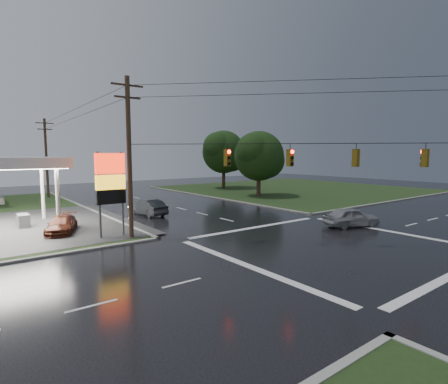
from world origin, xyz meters
TOP-DOWN VIEW (x-y plane):
  - ground at (0.00, 0.00)m, footprint 120.00×120.00m
  - grass_ne at (26.00, 26.00)m, footprint 36.00×36.00m
  - pylon_sign at (-10.50, 10.50)m, footprint 2.00×0.35m
  - utility_pole_nw at (-9.50, 9.50)m, footprint 2.20×0.32m
  - utility_pole_n at (-9.50, 38.00)m, footprint 2.20×0.32m
  - traffic_signals at (0.02, -0.02)m, footprint 26.87×26.87m
  - tree_ne_near at (14.14, 21.99)m, footprint 7.99×6.80m
  - tree_ne_far at (17.15, 33.99)m, footprint 8.46×7.20m
  - car_north at (-4.60, 17.39)m, footprint 2.13×4.80m
  - car_crossing at (6.22, 2.59)m, footprint 4.96×3.29m
  - car_pump at (-13.00, 14.14)m, footprint 3.31×4.73m

SIDE VIEW (x-z plane):
  - ground at x=0.00m, z-range 0.00..0.00m
  - grass_ne at x=26.00m, z-range 0.00..0.08m
  - car_pump at x=-13.00m, z-range 0.00..1.27m
  - car_north at x=-4.60m, z-range 0.00..1.53m
  - car_crossing at x=6.22m, z-range 0.00..1.57m
  - pylon_sign at x=-10.50m, z-range 1.01..7.01m
  - utility_pole_n at x=-9.50m, z-range 0.22..10.72m
  - tree_ne_near at x=14.14m, z-range 1.07..10.05m
  - utility_pole_nw at x=-9.50m, z-range 0.22..11.22m
  - tree_ne_far at x=17.15m, z-range 1.28..11.08m
  - traffic_signals at x=0.02m, z-range 5.75..7.22m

